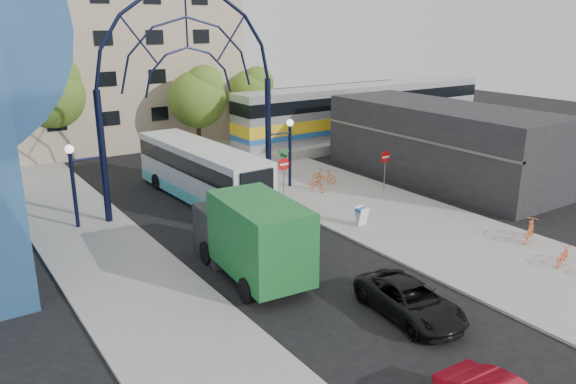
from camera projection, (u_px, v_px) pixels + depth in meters
ground at (354, 303)px, 21.37m from camera, size 120.00×120.00×0.00m
sidewalk_east at (422, 228)px, 28.80m from camera, size 8.00×56.00×0.12m
plaza_west at (133, 285)px, 22.62m from camera, size 5.00×50.00×0.12m
gateway_arch at (188, 54)px, 29.93m from camera, size 13.64×0.44×12.10m
stop_sign at (284, 168)px, 32.85m from camera, size 0.80×0.07×2.50m
do_not_enter_sign at (385, 161)px, 34.59m from camera, size 0.76×0.07×2.48m
street_name_sign at (284, 163)px, 33.50m from camera, size 0.70×0.70×2.80m
sandwich_board at (361, 214)px, 28.88m from camera, size 0.55×0.61×0.99m
commercial_block_east at (441, 143)px, 37.12m from camera, size 6.00×16.00×5.00m
apartment_block at (108, 60)px, 48.05m from camera, size 20.00×12.10×14.00m
train_platform at (364, 137)px, 49.37m from camera, size 32.00×5.00×0.80m
train_car at (366, 109)px, 48.64m from camera, size 25.10×3.05×4.20m
tree_north_a at (199, 96)px, 43.81m from camera, size 4.48×4.48×7.00m
tree_north_b at (52, 91)px, 41.42m from camera, size 5.12×5.12×8.00m
tree_north_c at (252, 92)px, 48.70m from camera, size 4.16×4.16×6.50m
city_bus at (201, 172)px, 33.09m from camera, size 3.22×12.09×3.29m
green_truck at (250, 236)px, 23.23m from camera, size 3.13×7.11×3.50m
black_suv at (410, 300)px, 20.22m from camera, size 2.58×4.79×1.28m
bike_near_a at (317, 184)px, 34.82m from camera, size 0.58×1.64×0.86m
bike_near_b at (324, 175)px, 36.41m from camera, size 1.14×1.74×1.02m
bike_far_b at (530, 230)px, 26.90m from camera, size 1.86×1.20×1.09m
bike_far_c at (563, 256)px, 24.32m from camera, size 1.62×0.95×0.81m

